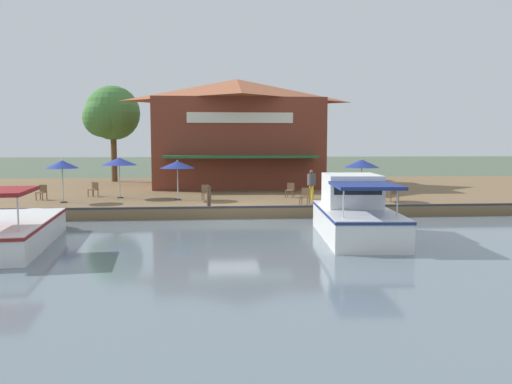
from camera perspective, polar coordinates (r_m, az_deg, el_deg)
name	(u,v)px	position (r m, az deg, el deg)	size (l,w,h in m)	color
ground_plane	(233,220)	(24.56, -2.61, -3.27)	(220.00, 220.00, 0.00)	#4C5B47
quay_deck	(228,192)	(35.43, -3.27, -0.04)	(22.00, 56.00, 0.60)	brown
quay_edge_fender	(233,207)	(24.57, -2.62, -1.74)	(0.20, 50.40, 0.10)	#2D2D33
waterfront_restaurant	(237,132)	(37.96, -2.15, 6.90)	(10.86, 12.41, 7.94)	brown
patio_umbrella_near_quay_edge	(177,165)	(28.17, -8.97, 3.10)	(1.92, 1.92, 2.23)	#B7B7B7
patio_umbrella_mid_patio_right	(362,164)	(28.00, 12.00, 3.19)	(1.91, 1.91, 2.33)	#B7B7B7
patio_umbrella_back_row	(62,164)	(28.56, -21.29, 2.95)	(1.75, 1.75, 2.32)	#B7B7B7
patio_umbrella_by_entrance	(119,161)	(29.93, -15.38, 3.38)	(2.03, 2.03, 2.39)	#B7B7B7
cafe_chair_facing_river	(305,195)	(26.16, 5.62, -0.37)	(0.59, 0.59, 0.85)	brown
cafe_chair_beside_entrance	(206,191)	(28.17, -5.74, 0.06)	(0.55, 0.55, 0.85)	brown
cafe_chair_mid_patio	(290,189)	(29.32, 3.92, 0.30)	(0.59, 0.59, 0.85)	brown
cafe_chair_under_first_umbrella	(94,189)	(31.36, -18.05, 0.38)	(0.59, 0.59, 0.85)	brown
cafe_chair_far_corner_seat	(395,193)	(28.23, 15.59, -0.11)	(0.57, 0.57, 0.85)	brown
cafe_chair_back_row_seat	(42,191)	(30.52, -23.26, 0.06)	(0.54, 0.54, 0.85)	brown
person_near_entrance	(311,181)	(28.40, 6.36, 1.26)	(0.47, 0.47, 1.68)	gold
motorboat_fourth_along	(353,213)	(20.67, 10.99, -2.37)	(7.39, 3.16, 2.44)	white
motorboat_outer_channel	(16,228)	(20.72, -25.74, -3.73)	(8.23, 3.43, 2.21)	white
mooring_post	(209,197)	(24.75, -5.41, -0.59)	(0.22, 0.22, 1.04)	#473323
tree_upstream_bank	(110,114)	(42.83, -16.33, 8.50)	(4.65, 4.43, 7.85)	brown
tree_behind_restaurant	(280,130)	(44.35, 2.75, 7.07)	(4.24, 4.04, 6.44)	brown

